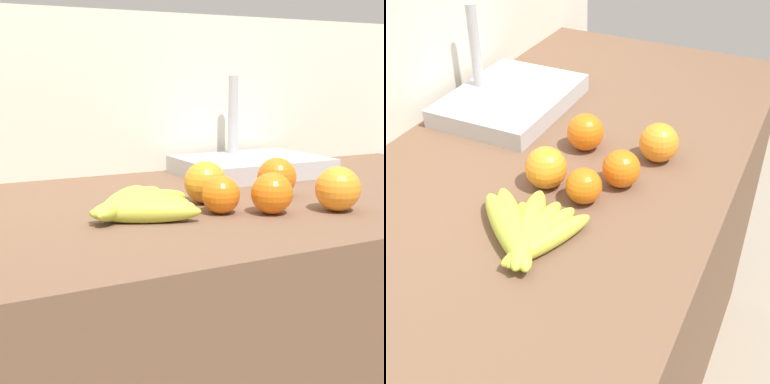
# 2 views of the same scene
# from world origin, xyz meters

# --- Properties ---
(counter) EXTENTS (1.83, 0.70, 0.92)m
(counter) POSITION_xyz_m (0.00, 0.00, 0.46)
(counter) COLOR brown
(counter) RESTS_ON ground
(banana_bunch) EXTENTS (0.21, 0.21, 0.04)m
(banana_bunch) POSITION_xyz_m (-0.04, -0.07, 0.94)
(banana_bunch) COLOR gold
(banana_bunch) RESTS_ON counter
(orange_back_right) EXTENTS (0.08, 0.08, 0.08)m
(orange_back_right) POSITION_xyz_m (0.11, -0.02, 0.96)
(orange_back_right) COLOR orange
(orange_back_right) RESTS_ON counter
(orange_right) EXTENTS (0.08, 0.08, 0.08)m
(orange_right) POSITION_xyz_m (0.29, -0.18, 0.96)
(orange_right) COLOR orange
(orange_right) RESTS_ON counter
(orange_far_right) EXTENTS (0.07, 0.07, 0.07)m
(orange_far_right) POSITION_xyz_m (0.17, -0.15, 0.95)
(orange_far_right) COLOR orange
(orange_far_right) RESTS_ON counter
(orange_center) EXTENTS (0.08, 0.08, 0.08)m
(orange_center) POSITION_xyz_m (0.26, -0.03, 0.96)
(orange_center) COLOR orange
(orange_center) RESTS_ON counter
(orange_back_left) EXTENTS (0.07, 0.07, 0.07)m
(orange_back_left) POSITION_xyz_m (0.09, -0.11, 0.95)
(orange_back_left) COLOR orange
(orange_back_left) RESTS_ON counter
(sink_basin) EXTENTS (0.33, 0.25, 0.23)m
(sink_basin) POSITION_xyz_m (0.36, 0.20, 0.94)
(sink_basin) COLOR #B7BABF
(sink_basin) RESTS_ON counter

